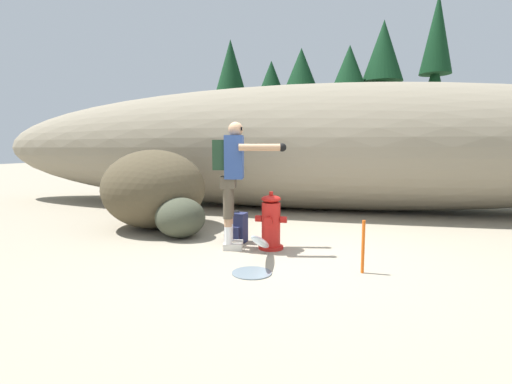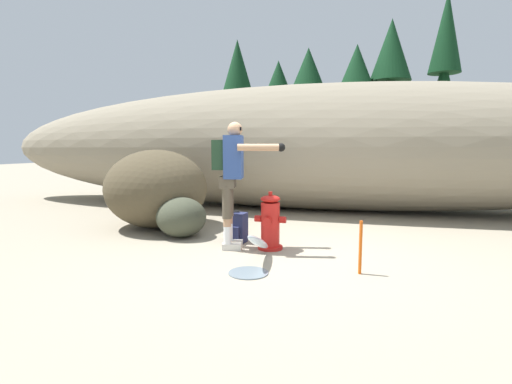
% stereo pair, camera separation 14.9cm
% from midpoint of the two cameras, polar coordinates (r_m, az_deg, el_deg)
% --- Properties ---
extents(ground_plane, '(56.00, 56.00, 0.04)m').
position_cam_midpoint_polar(ground_plane, '(5.01, 3.52, -9.66)').
color(ground_plane, gray).
extents(dirt_embankment, '(16.46, 3.20, 2.80)m').
position_cam_midpoint_polar(dirt_embankment, '(8.71, 8.23, 6.70)').
color(dirt_embankment, gray).
rests_on(dirt_embankment, ground_plane).
extents(fire_hydrant, '(0.44, 0.39, 0.80)m').
position_cam_midpoint_polar(fire_hydrant, '(5.20, 1.45, -4.67)').
color(fire_hydrant, red).
rests_on(fire_hydrant, ground_plane).
extents(hydrant_water_jet, '(0.45, 1.13, 0.46)m').
position_cam_midpoint_polar(hydrant_water_jet, '(4.57, -0.47, -8.47)').
color(hydrant_water_jet, silver).
rests_on(hydrant_water_jet, ground_plane).
extents(utility_worker, '(1.03, 0.64, 1.74)m').
position_cam_midpoint_polar(utility_worker, '(5.14, -4.22, 3.49)').
color(utility_worker, beige).
rests_on(utility_worker, ground_plane).
extents(spare_backpack, '(0.32, 0.32, 0.47)m').
position_cam_midpoint_polar(spare_backpack, '(5.60, -3.81, -5.42)').
color(spare_backpack, '#23284C').
rests_on(spare_backpack, ground_plane).
extents(boulder_large, '(2.14, 2.24, 1.36)m').
position_cam_midpoint_polar(boulder_large, '(6.82, -15.73, 0.47)').
color(boulder_large, '#4B412D').
rests_on(boulder_large, ground_plane).
extents(boulder_mid, '(0.92, 0.90, 0.63)m').
position_cam_midpoint_polar(boulder_mid, '(5.99, -12.09, -3.81)').
color(boulder_mid, '#3E4131').
rests_on(boulder_mid, ground_plane).
extents(pine_tree_far_left, '(1.81, 1.81, 5.63)m').
position_cam_midpoint_polar(pine_tree_far_left, '(15.52, -4.12, 13.66)').
color(pine_tree_far_left, '#47331E').
rests_on(pine_tree_far_left, ground_plane).
extents(pine_tree_left, '(2.27, 2.27, 5.09)m').
position_cam_midpoint_polar(pine_tree_left, '(16.68, 2.04, 12.00)').
color(pine_tree_left, '#47331E').
rests_on(pine_tree_left, ground_plane).
extents(pine_tree_center, '(2.78, 2.78, 5.45)m').
position_cam_midpoint_polar(pine_tree_center, '(16.10, 6.51, 11.94)').
color(pine_tree_center, '#47331E').
rests_on(pine_tree_center, ground_plane).
extents(pine_tree_right, '(2.55, 2.55, 5.29)m').
position_cam_midpoint_polar(pine_tree_right, '(15.32, 13.52, 12.06)').
color(pine_tree_right, '#47331E').
rests_on(pine_tree_right, ground_plane).
extents(pine_tree_far_right, '(2.37, 2.37, 6.23)m').
position_cam_midpoint_polar(pine_tree_far_right, '(15.82, 18.24, 14.15)').
color(pine_tree_far_right, '#47331E').
rests_on(pine_tree_far_right, ground_plane).
extents(pine_tree_ridge_end, '(1.81, 1.81, 7.16)m').
position_cam_midpoint_polar(pine_tree_ridge_end, '(16.43, 25.14, 14.10)').
color(pine_tree_ridge_end, '#47331E').
rests_on(pine_tree_ridge_end, ground_plane).
extents(survey_stake, '(0.04, 0.04, 0.60)m').
position_cam_midpoint_polar(survey_stake, '(4.37, 14.96, -8.02)').
color(survey_stake, '#E55914').
rests_on(survey_stake, ground_plane).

